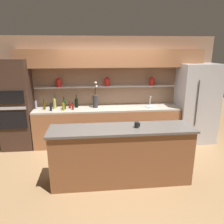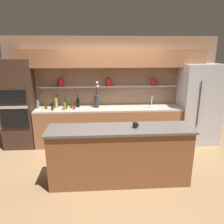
{
  "view_description": "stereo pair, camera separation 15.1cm",
  "coord_description": "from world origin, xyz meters",
  "px_view_note": "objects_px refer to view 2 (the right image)",
  "views": [
    {
      "loc": [
        -0.52,
        -3.88,
        2.31
      ],
      "look_at": [
        -0.08,
        0.39,
        1.06
      ],
      "focal_mm": 35.0,
      "sensor_mm": 36.0,
      "label": 1
    },
    {
      "loc": [
        -0.37,
        -3.9,
        2.31
      ],
      "look_at": [
        -0.08,
        0.39,
        1.06
      ],
      "focal_mm": 35.0,
      "sensor_mm": 36.0,
      "label": 2
    }
  ],
  "objects_px": {
    "bottle_oil_0": "(65,106)",
    "bottle_spirit_9": "(38,104)",
    "bottle_sauce_6": "(71,105)",
    "refrigerator": "(199,104)",
    "coffee_mug": "(135,125)",
    "bottle_spirit_8": "(56,103)",
    "flower_vase": "(97,99)",
    "sink_fixture": "(152,106)",
    "bottle_wine_7": "(78,103)",
    "oven_tower": "(18,104)",
    "bottle_wine_2": "(66,104)",
    "bottle_wine_10": "(57,102)",
    "bottle_sauce_3": "(74,106)",
    "bottle_sauce_4": "(52,107)",
    "bottle_oil_5": "(46,105)",
    "bottle_sauce_1": "(74,105)"
  },
  "relations": [
    {
      "from": "bottle_sauce_3",
      "to": "coffee_mug",
      "type": "xyz_separation_m",
      "value": [
        1.19,
        -1.61,
        0.08
      ]
    },
    {
      "from": "bottle_sauce_1",
      "to": "flower_vase",
      "type": "bearing_deg",
      "value": 4.13
    },
    {
      "from": "bottle_oil_5",
      "to": "flower_vase",
      "type": "bearing_deg",
      "value": 2.58
    },
    {
      "from": "oven_tower",
      "to": "bottle_wine_2",
      "type": "xyz_separation_m",
      "value": [
        1.11,
        -0.01,
        -0.02
      ]
    },
    {
      "from": "bottle_wine_7",
      "to": "coffee_mug",
      "type": "bearing_deg",
      "value": -58.59
    },
    {
      "from": "coffee_mug",
      "to": "refrigerator",
      "type": "bearing_deg",
      "value": 41.46
    },
    {
      "from": "bottle_oil_0",
      "to": "coffee_mug",
      "type": "xyz_separation_m",
      "value": [
        1.4,
        -1.58,
        0.06
      ]
    },
    {
      "from": "bottle_sauce_4",
      "to": "flower_vase",
      "type": "bearing_deg",
      "value": 10.32
    },
    {
      "from": "oven_tower",
      "to": "sink_fixture",
      "type": "distance_m",
      "value": 3.23
    },
    {
      "from": "oven_tower",
      "to": "bottle_oil_0",
      "type": "relative_size",
      "value": 9.13
    },
    {
      "from": "bottle_sauce_1",
      "to": "bottle_oil_5",
      "type": "relative_size",
      "value": 0.71
    },
    {
      "from": "refrigerator",
      "to": "sink_fixture",
      "type": "distance_m",
      "value": 1.16
    },
    {
      "from": "bottle_spirit_9",
      "to": "coffee_mug",
      "type": "relative_size",
      "value": 2.44
    },
    {
      "from": "oven_tower",
      "to": "bottle_sauce_3",
      "type": "height_order",
      "value": "oven_tower"
    },
    {
      "from": "bottle_sauce_3",
      "to": "bottle_spirit_9",
      "type": "bearing_deg",
      "value": 170.33
    },
    {
      "from": "bottle_sauce_1",
      "to": "bottle_spirit_8",
      "type": "relative_size",
      "value": 0.58
    },
    {
      "from": "sink_fixture",
      "to": "bottle_wine_10",
      "type": "relative_size",
      "value": 0.95
    },
    {
      "from": "refrigerator",
      "to": "bottle_sauce_4",
      "type": "relative_size",
      "value": 10.66
    },
    {
      "from": "flower_vase",
      "to": "coffee_mug",
      "type": "distance_m",
      "value": 1.87
    },
    {
      "from": "bottle_sauce_1",
      "to": "bottle_spirit_9",
      "type": "bearing_deg",
      "value": 177.14
    },
    {
      "from": "sink_fixture",
      "to": "bottle_oil_5",
      "type": "xyz_separation_m",
      "value": [
        -2.59,
        -0.01,
        0.07
      ]
    },
    {
      "from": "bottle_sauce_6",
      "to": "refrigerator",
      "type": "bearing_deg",
      "value": -1.43
    },
    {
      "from": "flower_vase",
      "to": "oven_tower",
      "type": "bearing_deg",
      "value": -178.26
    },
    {
      "from": "flower_vase",
      "to": "sink_fixture",
      "type": "bearing_deg",
      "value": -1.82
    },
    {
      "from": "oven_tower",
      "to": "bottle_spirit_8",
      "type": "distance_m",
      "value": 0.88
    },
    {
      "from": "bottle_oil_0",
      "to": "bottle_spirit_9",
      "type": "height_order",
      "value": "bottle_spirit_9"
    },
    {
      "from": "flower_vase",
      "to": "bottle_sauce_6",
      "type": "relative_size",
      "value": 3.71
    },
    {
      "from": "flower_vase",
      "to": "bottle_sauce_6",
      "type": "height_order",
      "value": "flower_vase"
    },
    {
      "from": "bottle_wine_2",
      "to": "bottle_wine_10",
      "type": "height_order",
      "value": "bottle_wine_2"
    },
    {
      "from": "coffee_mug",
      "to": "bottle_oil_5",
      "type": "bearing_deg",
      "value": 137.54
    },
    {
      "from": "oven_tower",
      "to": "bottle_sauce_6",
      "type": "xyz_separation_m",
      "value": [
        1.23,
        0.04,
        -0.06
      ]
    },
    {
      "from": "bottle_oil_5",
      "to": "bottle_sauce_6",
      "type": "distance_m",
      "value": 0.59
    },
    {
      "from": "oven_tower",
      "to": "bottle_wine_2",
      "type": "distance_m",
      "value": 1.11
    },
    {
      "from": "bottle_oil_0",
      "to": "bottle_spirit_9",
      "type": "bearing_deg",
      "value": 165.02
    },
    {
      "from": "bottle_oil_0",
      "to": "bottle_sauce_6",
      "type": "relative_size",
      "value": 1.32
    },
    {
      "from": "bottle_oil_0",
      "to": "bottle_sauce_3",
      "type": "relative_size",
      "value": 1.35
    },
    {
      "from": "sink_fixture",
      "to": "bottle_spirit_8",
      "type": "height_order",
      "value": "bottle_spirit_8"
    },
    {
      "from": "bottle_spirit_8",
      "to": "oven_tower",
      "type": "bearing_deg",
      "value": -176.22
    },
    {
      "from": "bottle_wine_2",
      "to": "bottle_oil_0",
      "type": "bearing_deg",
      "value": -95.69
    },
    {
      "from": "refrigerator",
      "to": "bottle_spirit_9",
      "type": "relative_size",
      "value": 8.26
    },
    {
      "from": "bottle_spirit_8",
      "to": "bottle_sauce_6",
      "type": "bearing_deg",
      "value": -2.49
    },
    {
      "from": "bottle_spirit_8",
      "to": "bottle_spirit_9",
      "type": "height_order",
      "value": "bottle_spirit_8"
    },
    {
      "from": "bottle_oil_5",
      "to": "bottle_wine_10",
      "type": "height_order",
      "value": "bottle_wine_10"
    },
    {
      "from": "oven_tower",
      "to": "flower_vase",
      "type": "bearing_deg",
      "value": 1.74
    },
    {
      "from": "coffee_mug",
      "to": "bottle_wine_7",
      "type": "bearing_deg",
      "value": 121.41
    },
    {
      "from": "oven_tower",
      "to": "bottle_sauce_3",
      "type": "relative_size",
      "value": 12.33
    },
    {
      "from": "refrigerator",
      "to": "coffee_mug",
      "type": "relative_size",
      "value": 20.14
    },
    {
      "from": "bottle_sauce_1",
      "to": "refrigerator",
      "type": "bearing_deg",
      "value": -1.0
    },
    {
      "from": "bottle_sauce_4",
      "to": "refrigerator",
      "type": "bearing_deg",
      "value": 1.54
    },
    {
      "from": "bottle_sauce_4",
      "to": "bottle_spirit_8",
      "type": "bearing_deg",
      "value": 72.4
    }
  ]
}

